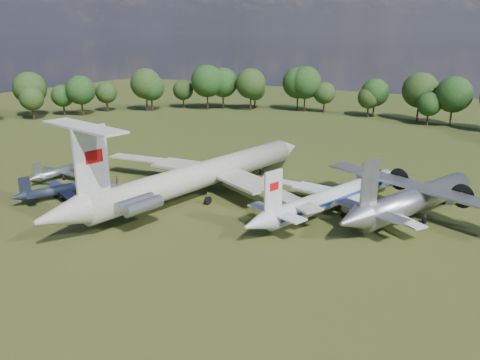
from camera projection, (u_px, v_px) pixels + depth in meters
The scene contains 7 objects.
ground at pixel (187, 196), 75.35m from camera, with size 300.00×300.00×0.00m, color #1E3913.
il62_airliner at pixel (202, 179), 74.33m from camera, with size 44.20×57.46×5.64m, color #B4B4AF, non-canonical shape.
tu104_jet at pixel (335, 200), 68.01m from camera, with size 28.31×37.75×3.78m, color silver, non-canonical shape.
an12_transport at pixel (416, 203), 65.94m from camera, with size 30.37×33.94×4.47m, color gray, non-canonical shape.
small_prop_west at pixel (60, 192), 73.68m from camera, with size 11.33×15.45×2.27m, color black, non-canonical shape.
small_prop_northwest at pixel (60, 173), 83.86m from camera, with size 10.11×13.79×2.02m, color #919398, non-canonical shape.
person_on_il62 at pixel (117, 181), 61.85m from camera, with size 0.57×0.37×1.57m, color olive.
Camera 1 is at (44.07, -56.40, 25.19)m, focal length 35.00 mm.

